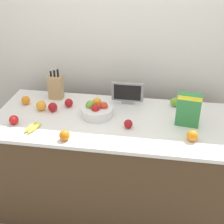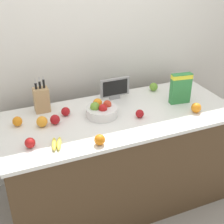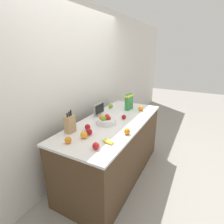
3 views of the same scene
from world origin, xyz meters
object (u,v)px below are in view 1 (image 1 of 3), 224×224
orange_front_left (192,135)px  banana_bunch (33,127)px  apple_near_bananas (69,103)px  orange_near_bowl (65,135)px  apple_by_knife_block (175,102)px  apple_front (53,107)px  orange_mid_right (41,106)px  cereal_box (189,108)px  small_monitor (127,93)px  fruit_bowl (97,110)px  apple_middle (14,120)px  orange_by_cereal (26,100)px  knife_block (56,87)px  apple_rear (128,124)px

orange_front_left → banana_bunch: bearing=-178.3°
apple_near_bananas → orange_near_bowl: (0.11, -0.51, 0.00)m
banana_bunch → apple_by_knife_block: (1.09, 0.56, 0.02)m
banana_bunch → apple_near_bananas: 0.44m
apple_front → orange_front_left: bearing=-13.1°
orange_front_left → apple_by_knife_block: bearing=102.5°
orange_mid_right → cereal_box: bearing=-2.5°
small_monitor → fruit_bowl: small_monitor is taller
cereal_box → orange_near_bowl: cereal_box is taller
apple_middle → orange_by_cereal: bearing=96.9°
knife_block → banana_bunch: (-0.01, -0.55, -0.09)m
cereal_box → orange_by_cereal: 1.41m
apple_front → orange_near_bowl: size_ratio=0.99×
cereal_box → orange_front_left: 0.24m
orange_mid_right → orange_near_bowl: size_ratio=1.10×
knife_block → apple_rear: 0.83m
knife_block → banana_bunch: knife_block is taller
apple_front → orange_front_left: (1.15, -0.27, 0.00)m
fruit_bowl → banana_bunch: 0.53m
banana_bunch → apple_near_bananas: bearing=66.5°
apple_rear → orange_by_cereal: orange_by_cereal is taller
knife_block → apple_near_bananas: (0.16, -0.15, -0.07)m
cereal_box → banana_bunch: (-1.18, -0.25, -0.13)m
cereal_box → apple_middle: size_ratio=3.66×
apple_middle → apple_near_bananas: size_ratio=1.02×
cereal_box → banana_bunch: cereal_box is taller
small_monitor → orange_near_bowl: bearing=-121.2°
banana_bunch → cereal_box: bearing=11.9°
small_monitor → banana_bunch: size_ratio=1.64×
orange_by_cereal → apple_front: bearing=-17.3°
fruit_bowl → apple_middle: (-0.62, -0.24, -0.01)m
apple_rear → orange_mid_right: 0.79m
apple_middle → apple_near_bananas: bearing=45.2°
orange_mid_right → orange_near_bowl: orange_mid_right is taller
apple_near_bananas → orange_mid_right: 0.24m
apple_middle → banana_bunch: bearing=-16.3°
apple_near_bananas → orange_near_bowl: bearing=-77.5°
cereal_box → banana_bunch: size_ratio=1.62×
cereal_box → orange_mid_right: 1.23m
orange_near_bowl → apple_near_bananas: bearing=102.5°
apple_middle → apple_front: (0.24, 0.25, 0.00)m
apple_middle → orange_front_left: bearing=-0.6°
apple_front → apple_by_knife_block: apple_by_knife_block is taller
fruit_bowl → banana_bunch: size_ratio=1.55×
fruit_bowl → orange_mid_right: fruit_bowl is taller
cereal_box → orange_mid_right: (-1.22, 0.05, -0.11)m
knife_block → apple_front: size_ratio=3.98×
cereal_box → apple_near_bananas: cereal_box is taller
orange_front_left → orange_mid_right: bearing=167.9°
cereal_box → apple_by_knife_block: size_ratio=3.41×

